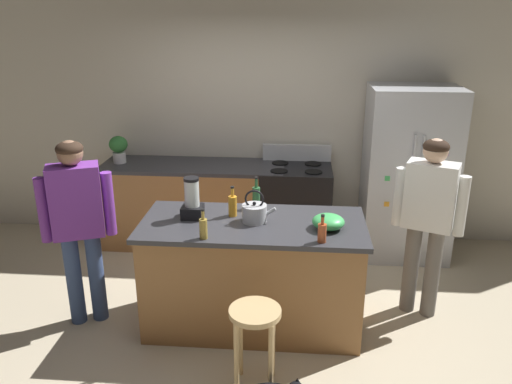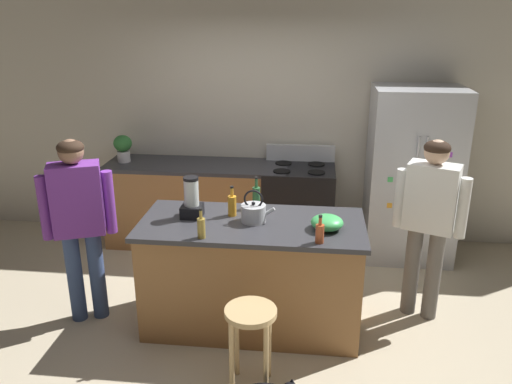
# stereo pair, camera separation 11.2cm
# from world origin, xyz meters

# --- Properties ---
(ground_plane) EXTENTS (14.00, 14.00, 0.00)m
(ground_plane) POSITION_xyz_m (0.00, 0.00, 0.00)
(ground_plane) COLOR beige
(back_wall) EXTENTS (8.00, 0.10, 2.70)m
(back_wall) POSITION_xyz_m (0.00, 1.95, 1.35)
(back_wall) COLOR beige
(back_wall) RESTS_ON ground_plane
(kitchen_island) EXTENTS (1.80, 0.83, 0.94)m
(kitchen_island) POSITION_xyz_m (0.00, 0.00, 0.47)
(kitchen_island) COLOR #9E6B3D
(kitchen_island) RESTS_ON ground_plane
(back_counter_run) EXTENTS (2.00, 0.64, 0.94)m
(back_counter_run) POSITION_xyz_m (-0.80, 1.55, 0.47)
(back_counter_run) COLOR #9E6B3D
(back_counter_run) RESTS_ON ground_plane
(refrigerator) EXTENTS (0.90, 0.73, 1.82)m
(refrigerator) POSITION_xyz_m (1.50, 1.50, 0.91)
(refrigerator) COLOR #B7BABF
(refrigerator) RESTS_ON ground_plane
(stove_range) EXTENTS (0.76, 0.65, 1.12)m
(stove_range) POSITION_xyz_m (0.33, 1.52, 0.48)
(stove_range) COLOR black
(stove_range) RESTS_ON ground_plane
(person_by_island_left) EXTENTS (0.58, 0.35, 1.60)m
(person_by_island_left) POSITION_xyz_m (-1.42, -0.07, 0.96)
(person_by_island_left) COLOR #384C7A
(person_by_island_left) RESTS_ON ground_plane
(person_by_sink_right) EXTENTS (0.58, 0.35, 1.58)m
(person_by_sink_right) POSITION_xyz_m (1.44, 0.30, 0.95)
(person_by_sink_right) COLOR #66605B
(person_by_sink_right) RESTS_ON ground_plane
(bar_stool) EXTENTS (0.36, 0.36, 0.63)m
(bar_stool) POSITION_xyz_m (0.08, -0.78, 0.49)
(bar_stool) COLOR tan
(bar_stool) RESTS_ON ground_plane
(potted_plant) EXTENTS (0.20, 0.20, 0.30)m
(potted_plant) POSITION_xyz_m (-1.62, 1.55, 1.11)
(potted_plant) COLOR silver
(potted_plant) RESTS_ON back_counter_run
(blender_appliance) EXTENTS (0.17, 0.17, 0.34)m
(blender_appliance) POSITION_xyz_m (-0.50, 0.06, 1.08)
(blender_appliance) COLOR black
(blender_appliance) RESTS_ON kitchen_island
(bottle_soda) EXTENTS (0.07, 0.07, 0.26)m
(bottle_soda) POSITION_xyz_m (-0.18, 0.12, 1.03)
(bottle_soda) COLOR orange
(bottle_soda) RESTS_ON kitchen_island
(bottle_olive_oil) EXTENTS (0.07, 0.07, 0.28)m
(bottle_olive_oil) POSITION_xyz_m (0.00, 0.32, 1.04)
(bottle_olive_oil) COLOR #2D6638
(bottle_olive_oil) RESTS_ON kitchen_island
(bottle_cooking_sauce) EXTENTS (0.06, 0.06, 0.22)m
(bottle_cooking_sauce) POSITION_xyz_m (0.54, -0.32, 1.02)
(bottle_cooking_sauce) COLOR #B24C26
(bottle_cooking_sauce) RESTS_ON kitchen_island
(bottle_vinegar) EXTENTS (0.06, 0.06, 0.24)m
(bottle_vinegar) POSITION_xyz_m (-0.34, -0.34, 1.02)
(bottle_vinegar) COLOR olive
(bottle_vinegar) RESTS_ON kitchen_island
(mixing_bowl) EXTENTS (0.25, 0.25, 0.11)m
(mixing_bowl) POSITION_xyz_m (0.59, -0.07, 0.99)
(mixing_bowl) COLOR #3FB259
(mixing_bowl) RESTS_ON kitchen_island
(tea_kettle) EXTENTS (0.28, 0.20, 0.27)m
(tea_kettle) POSITION_xyz_m (0.01, 0.02, 1.02)
(tea_kettle) COLOR #B7BABF
(tea_kettle) RESTS_ON kitchen_island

